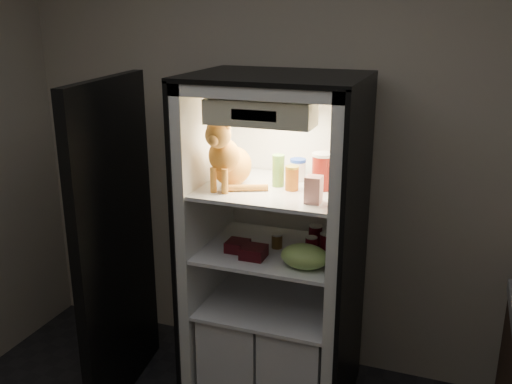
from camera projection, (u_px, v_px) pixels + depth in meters
room_shell at (135, 204)px, 1.72m from camera, size 3.60×3.60×3.60m
refrigerator at (276, 269)px, 3.20m from camera, size 0.90×0.72×1.88m
fridge_door at (116, 248)px, 3.17m from camera, size 0.18×0.87×1.85m
tabby_cat at (228, 160)px, 2.96m from camera, size 0.33×0.38×0.40m
parmesan_shaker at (278, 171)px, 2.99m from camera, size 0.07×0.07×0.17m
mayo_tub at (298, 170)px, 3.10m from camera, size 0.09×0.09×0.12m
salsa_jar at (292, 178)px, 2.93m from camera, size 0.07×0.07×0.13m
pepper_jar at (323, 171)px, 2.94m from camera, size 0.11×0.11×0.19m
cream_carton at (314, 190)px, 2.74m from camera, size 0.08×0.08×0.13m
soda_can_a at (315, 237)px, 3.07m from camera, size 0.07×0.07×0.14m
soda_can_b at (327, 246)px, 2.97m from camera, size 0.07×0.07×0.14m
soda_can_c at (311, 247)px, 2.97m from camera, size 0.06×0.06×0.12m
condiment_jar at (277, 241)px, 3.10m from camera, size 0.06×0.06×0.08m
grape_bag at (305, 257)px, 2.85m from camera, size 0.25×0.18×0.12m
berry_box_left at (238, 246)px, 3.06m from camera, size 0.11×0.11×0.06m
berry_box_right at (254, 252)px, 2.98m from camera, size 0.12×0.12×0.06m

